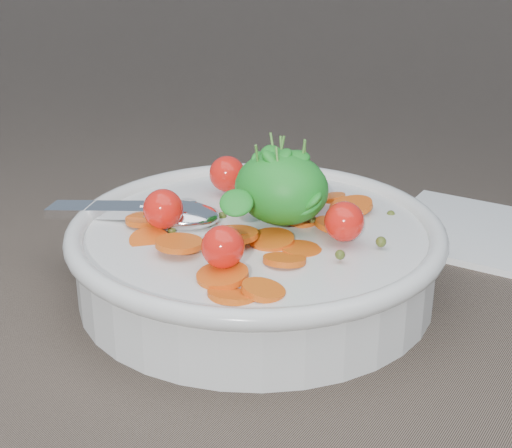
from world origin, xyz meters
The scene contains 3 objects.
ground centered at (0.00, 0.00, 0.00)m, with size 6.00×6.00×0.00m, color brown.
bowl centered at (-0.03, 0.02, 0.03)m, with size 0.30×0.28×0.12m.
napkin centered at (0.09, 0.22, 0.00)m, with size 0.16×0.14×0.01m, color white.
Camera 1 is at (0.26, -0.43, 0.28)m, focal length 55.00 mm.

